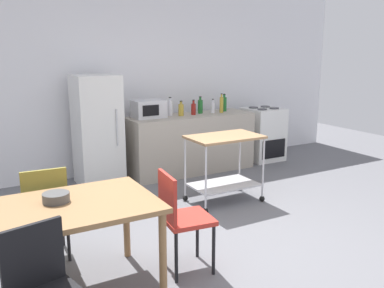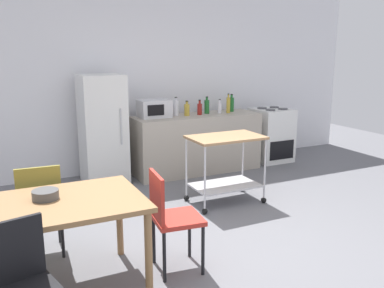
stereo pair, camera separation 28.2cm
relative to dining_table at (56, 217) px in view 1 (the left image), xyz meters
The scene contains 18 objects.
ground_plane 1.81m from the dining_table, ahead, with size 12.00×12.00×0.00m, color slate.
back_wall 3.65m from the dining_table, 61.93° to the left, with size 8.40×0.12×2.90m, color white.
kitchen_counter 3.63m from the dining_table, 44.64° to the left, with size 2.00×0.64×0.90m, color #A89E8E.
dining_table is the anchor object (origin of this frame).
chair_red 1.01m from the dining_table, ahead, with size 0.44×0.44×0.89m.
chair_olive 0.69m from the dining_table, 87.35° to the left, with size 0.42×0.42×0.89m.
stove_oven 4.78m from the dining_table, 32.48° to the left, with size 0.60×0.61×0.92m.
refrigerator 2.88m from the dining_table, 66.91° to the left, with size 0.60×0.63×1.55m.
kitchen_cart 2.55m from the dining_table, 26.85° to the left, with size 0.91×0.57×0.85m.
microwave 3.26m from the dining_table, 53.98° to the left, with size 0.46×0.35×0.26m.
bottle_wine 3.48m from the dining_table, 49.24° to the left, with size 0.08×0.08×0.28m.
bottle_vinegar 3.52m from the dining_table, 46.58° to the left, with size 0.08×0.08×0.23m.
bottle_olive_oil 3.67m from the dining_table, 44.09° to the left, with size 0.07×0.07×0.23m.
bottle_soy_sauce 3.84m from the dining_table, 43.15° to the left, with size 0.08×0.08×0.27m.
bottle_hot_sauce 3.94m from the dining_table, 40.51° to the left, with size 0.07×0.07×0.22m.
bottle_soda 4.02m from the dining_table, 38.79° to the left, with size 0.06×0.06×0.31m.
bottle_sparkling_water 4.19m from the dining_table, 38.95° to the left, with size 0.08×0.08×0.28m.
fruit_bowl 0.16m from the dining_table, 73.55° to the left, with size 0.20×0.20×0.07m, color #4C4C4C.
Camera 1 is at (-2.22, -2.98, 1.89)m, focal length 39.09 mm.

